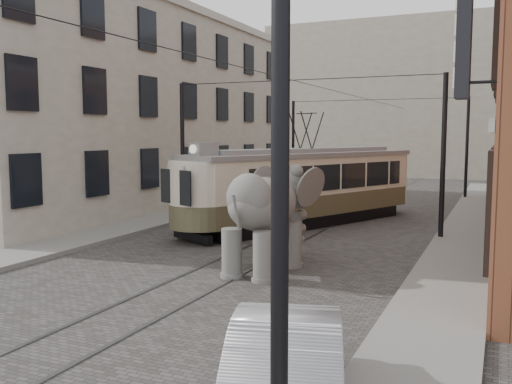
% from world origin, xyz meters
% --- Properties ---
extents(ground, '(120.00, 120.00, 0.00)m').
position_xyz_m(ground, '(0.00, 0.00, 0.00)').
color(ground, '#484442').
extents(tram_rails, '(1.54, 80.00, 0.02)m').
position_xyz_m(tram_rails, '(0.00, 0.00, 0.01)').
color(tram_rails, slate).
rests_on(tram_rails, ground).
extents(sidewalk_right, '(2.00, 60.00, 0.15)m').
position_xyz_m(sidewalk_right, '(6.00, 0.00, 0.07)').
color(sidewalk_right, slate).
rests_on(sidewalk_right, ground).
extents(sidewalk_left, '(2.00, 60.00, 0.15)m').
position_xyz_m(sidewalk_left, '(-6.50, 0.00, 0.07)').
color(sidewalk_left, slate).
rests_on(sidewalk_left, ground).
extents(stucco_building, '(7.00, 24.00, 10.00)m').
position_xyz_m(stucco_building, '(-11.00, 10.00, 5.00)').
color(stucco_building, gray).
rests_on(stucco_building, ground).
extents(distant_block, '(28.00, 10.00, 14.00)m').
position_xyz_m(distant_block, '(0.00, 40.00, 7.00)').
color(distant_block, gray).
rests_on(distant_block, ground).
extents(catenary, '(11.00, 30.20, 6.00)m').
position_xyz_m(catenary, '(-0.20, 5.00, 3.00)').
color(catenary, black).
rests_on(catenary, ground).
extents(tram, '(7.15, 11.90, 4.74)m').
position_xyz_m(tram, '(-0.39, 7.29, 2.37)').
color(tram, beige).
rests_on(tram, ground).
extents(elephant, '(2.96, 4.99, 2.96)m').
position_xyz_m(elephant, '(1.13, -0.85, 1.48)').
color(elephant, '#65635D').
rests_on(elephant, ground).
extents(parked_car, '(2.69, 4.51, 1.40)m').
position_xyz_m(parked_car, '(4.66, -8.43, 0.70)').
color(parked_car, '#9D9DA1').
rests_on(parked_car, ground).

